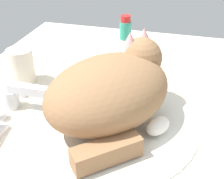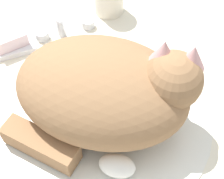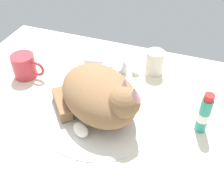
{
  "view_description": "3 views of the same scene",
  "coord_description": "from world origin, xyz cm",
  "px_view_note": "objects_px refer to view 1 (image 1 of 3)",
  "views": [
    {
      "loc": [
        -48.02,
        -13.66,
        38.96
      ],
      "look_at": [
        1.85,
        -0.25,
        7.1
      ],
      "focal_mm": 47.87,
      "sensor_mm": 36.0,
      "label": 1
    },
    {
      "loc": [
        -9.83,
        -29.8,
        48.64
      ],
      "look_at": [
        2.42,
        1.89,
        4.25
      ],
      "focal_mm": 53.54,
      "sensor_mm": 36.0,
      "label": 2
    },
    {
      "loc": [
        24.24,
        -56.1,
        61.61
      ],
      "look_at": [
        2.73,
        3.84,
        7.07
      ],
      "focal_mm": 44.44,
      "sensor_mm": 36.0,
      "label": 3
    }
  ],
  "objects_px": {
    "faucet": "(16,97)",
    "rinse_cup": "(21,66)",
    "toothpaste_bottle": "(125,40)",
    "cat": "(113,89)"
  },
  "relations": [
    {
      "from": "faucet",
      "to": "toothpaste_bottle",
      "type": "xyz_separation_m",
      "value": [
        0.3,
        -0.18,
        0.03
      ]
    },
    {
      "from": "faucet",
      "to": "rinse_cup",
      "type": "bearing_deg",
      "value": 23.13
    },
    {
      "from": "cat",
      "to": "rinse_cup",
      "type": "bearing_deg",
      "value": 68.99
    },
    {
      "from": "rinse_cup",
      "to": "toothpaste_bottle",
      "type": "distance_m",
      "value": 0.3
    },
    {
      "from": "faucet",
      "to": "cat",
      "type": "distance_m",
      "value": 0.22
    },
    {
      "from": "faucet",
      "to": "cat",
      "type": "relative_size",
      "value": 0.38
    },
    {
      "from": "faucet",
      "to": "rinse_cup",
      "type": "distance_m",
      "value": 0.12
    },
    {
      "from": "cat",
      "to": "toothpaste_bottle",
      "type": "bearing_deg",
      "value": 7.98
    },
    {
      "from": "faucet",
      "to": "cat",
      "type": "height_order",
      "value": "cat"
    },
    {
      "from": "rinse_cup",
      "to": "toothpaste_bottle",
      "type": "xyz_separation_m",
      "value": [
        0.19,
        -0.22,
        0.02
      ]
    }
  ]
}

